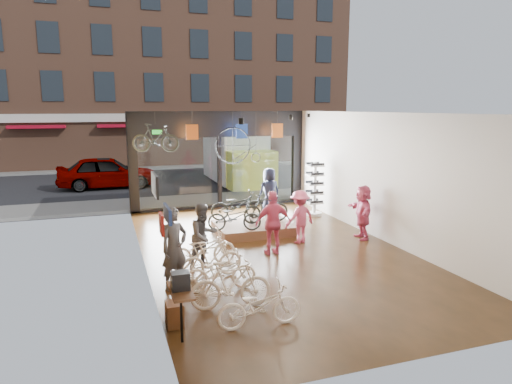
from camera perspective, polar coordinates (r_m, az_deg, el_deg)
name	(u,v)px	position (r m, az deg, el deg)	size (l,w,h in m)	color
ground_plane	(273,251)	(12.88, 2.08, -7.38)	(7.00, 12.00, 0.04)	black
ceiling	(273,112)	(12.26, 2.20, 9.96)	(7.00, 12.00, 0.04)	black
wall_left	(140,191)	(11.67, -14.25, 0.14)	(0.04, 12.00, 3.80)	#AD6C35
wall_right	(384,177)	(14.05, 15.70, 1.79)	(0.04, 12.00, 3.80)	beige
wall_back	(415,246)	(7.26, 19.31, -6.41)	(7.00, 0.04, 3.80)	beige
storefront	(219,160)	(18.11, -4.61, 4.03)	(7.00, 0.26, 3.80)	black
exit_sign	(157,132)	(17.47, -12.29, 7.38)	(0.35, 0.06, 0.18)	#198C26
street_road	(182,176)	(27.11, -9.18, 2.02)	(30.00, 18.00, 0.02)	black
sidewalk_near	(213,200)	(19.55, -5.38, -0.96)	(30.00, 2.40, 0.12)	slate
sidewalk_far	(172,166)	(31.01, -10.42, 3.18)	(30.00, 2.00, 0.12)	slate
opposite_building	(164,62)	(33.39, -11.47, 15.59)	(26.00, 5.00, 14.00)	brown
street_car	(107,172)	(23.67, -18.13, 2.38)	(1.88, 4.67, 1.59)	gray
box_truck	(240,158)	(23.57, -2.07, 4.28)	(2.33, 6.99, 2.75)	silver
floor_bike_0	(259,306)	(8.50, 0.41, -14.02)	(0.55, 1.56, 0.82)	#F5E2CD
floor_bike_1	(231,285)	(9.20, -3.17, -11.51)	(0.46, 1.63, 0.98)	#F5E2CD
floor_bike_2	(220,272)	(10.08, -4.53, -9.93)	(0.56, 1.61, 0.84)	#F5E2CD
floor_bike_3	(211,259)	(10.77, -5.60, -8.39)	(0.43, 1.52, 0.92)	#F5E2CD
floor_bike_4	(202,249)	(11.51, -6.71, -7.14)	(0.61, 1.75, 0.92)	#F5E2CD
display_platform	(254,228)	(14.57, -0.25, -4.54)	(2.40, 1.80, 0.30)	#503621
display_bike_left	(234,217)	(13.64, -2.71, -3.14)	(0.55, 1.59, 0.84)	black
display_bike_mid	(266,208)	(14.55, 1.28, -2.06)	(0.44, 1.55, 0.93)	black
display_bike_right	(237,205)	(15.01, -2.37, -1.68)	(0.62, 1.78, 0.93)	black
customer_0	(174,248)	(10.15, -10.20, -6.93)	(0.67, 0.44, 1.85)	#3F3F44
customer_1	(204,236)	(11.42, -6.57, -5.42)	(0.79, 0.62, 1.63)	#3F3F44
customer_2	(273,223)	(12.34, 2.16, -3.87)	(1.02, 0.43, 1.75)	#CC4C72
customer_3	(300,217)	(13.41, 5.50, -3.12)	(1.02, 0.58, 1.57)	#CC4C72
customer_4	(269,192)	(16.75, 1.68, 0.02)	(0.86, 0.56, 1.77)	#161C33
customer_5	(363,212)	(14.17, 13.18, -2.45)	(1.53, 0.49, 1.65)	#CC4C72
sunglasses_rack	(314,189)	(16.88, 7.32, 0.39)	(0.59, 0.48, 1.99)	white
wall_merch	(166,256)	(8.44, -11.19, -7.90)	(0.40, 2.40, 2.60)	navy
penny_farthing	(240,147)	(17.02, -1.98, 5.68)	(1.70, 0.06, 1.36)	black
hung_bike	(156,138)	(15.79, -12.44, 6.60)	(0.45, 1.58, 0.95)	black
jersey_left	(192,132)	(16.98, -7.99, 7.43)	(0.45, 0.03, 0.55)	#CC5919
jersey_mid	(242,131)	(17.43, -1.79, 7.60)	(0.45, 0.03, 0.55)	#1E3F99
jersey_right	(277,131)	(17.90, 2.69, 7.67)	(0.45, 0.03, 0.55)	#CC5919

